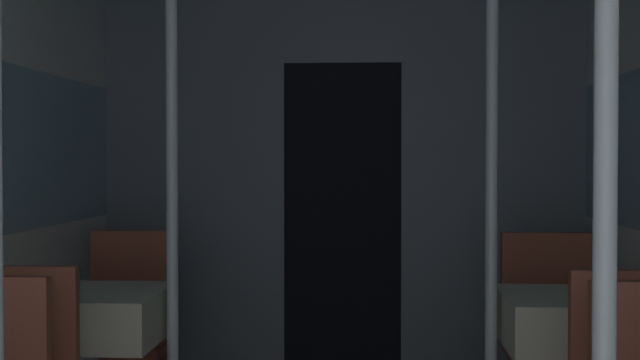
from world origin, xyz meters
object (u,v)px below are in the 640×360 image
support_pole_right_0 (605,245)px  dining_table_right_1 (582,327)px  dining_table_left_1 (86,322)px  support_pole_left_1 (172,203)px  support_pole_right_1 (492,204)px

support_pole_right_0 → dining_table_right_1: bearing=78.2°
dining_table_left_1 → support_pole_left_1: 0.58m
support_pole_left_1 → support_pole_right_1: bearing=0.0°
dining_table_left_1 → dining_table_right_1: 1.92m
support_pole_right_0 → dining_table_right_1: 1.75m
support_pole_left_1 → dining_table_right_1: bearing=0.0°
support_pole_left_1 → dining_table_right_1: 1.64m
dining_table_left_1 → support_pole_right_1: (1.57, 0.00, 0.47)m
support_pole_right_0 → support_pole_right_1: bearing=90.0°
dining_table_left_1 → support_pole_left_1: size_ratio=0.34×
support_pole_right_0 → support_pole_right_1: 1.65m
support_pole_right_0 → support_pole_left_1: bearing=126.7°
support_pole_left_1 → support_pole_right_0: same height
support_pole_right_0 → dining_table_right_1: (0.34, 1.65, -0.47)m
dining_table_left_1 → dining_table_right_1: bearing=0.0°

